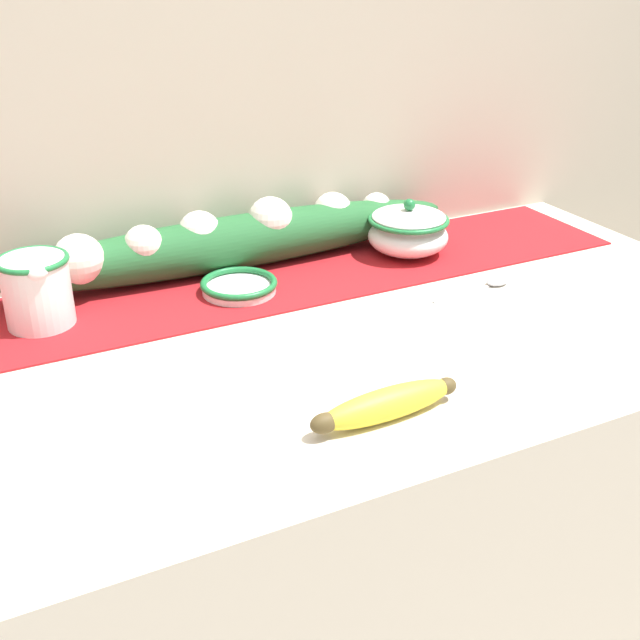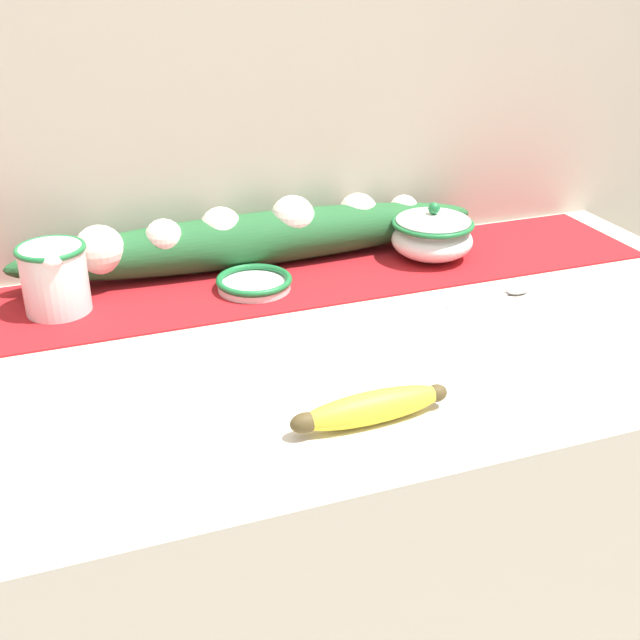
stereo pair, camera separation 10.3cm
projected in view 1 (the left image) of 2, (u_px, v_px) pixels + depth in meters
The scene contains 9 objects.
countertop at pixel (313, 593), 1.30m from camera, with size 1.38×0.67×0.93m, color beige.
back_wall at pixel (213, 94), 1.26m from camera, with size 2.18×0.04×2.40m, color #B7AD99.
table_runner at pixel (254, 284), 1.26m from camera, with size 1.27×0.23×0.00m, color #A8191E.
cream_pitcher at pixel (36, 288), 1.10m from camera, with size 0.10×0.12×0.10m.
sugar_bowl at pixel (408, 231), 1.35m from camera, with size 0.14×0.14×0.10m.
small_dish at pixel (239, 286), 1.22m from camera, with size 0.12×0.12×0.02m.
banana at pixel (386, 404), 0.91m from camera, with size 0.19×0.04×0.04m.
spoon at pixel (493, 283), 1.25m from camera, with size 0.15×0.03×0.01m.
poinsettia_garland at pixel (233, 240), 1.29m from camera, with size 0.79×0.10×0.11m.
Camera 1 is at (-0.42, -0.87, 1.43)m, focal length 45.00 mm.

